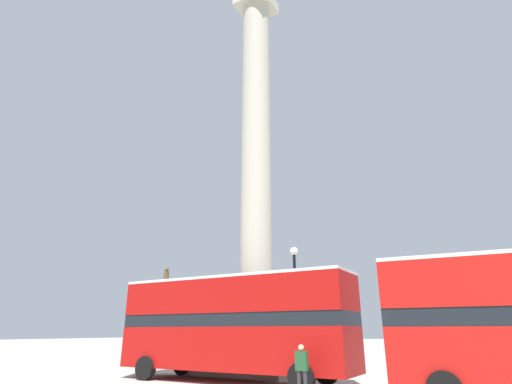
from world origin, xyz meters
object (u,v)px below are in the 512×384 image
Objects in this scene: monument_column at (256,206)px; equestrian_statue at (162,334)px; street_lamp at (296,306)px; bus_b at (233,323)px; pedestrian_near_lamp at (302,367)px.

monument_column is 11.22m from equestrian_statue.
equestrian_statue is 1.05× the size of street_lamp.
monument_column is at bearing 15.99° from equestrian_statue.
monument_column is at bearing 105.13° from bus_b.
street_lamp is (3.08, -1.68, -5.82)m from monument_column.
street_lamp is 3.68× the size of pedestrian_near_lamp.
bus_b is at bearing 156.30° from pedestrian_near_lamp.
street_lamp reaches higher than pedestrian_near_lamp.
bus_b is at bearing -133.52° from street_lamp.
equestrian_statue is at bearing 161.78° from street_lamp.
street_lamp is at bearing -28.58° from monument_column.
street_lamp is at bearing 11.80° from equestrian_statue.
monument_column is at bearing 134.05° from pedestrian_near_lamp.
monument_column is at bearing 151.42° from street_lamp.
equestrian_statue is (-9.34, 5.98, -0.56)m from bus_b.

